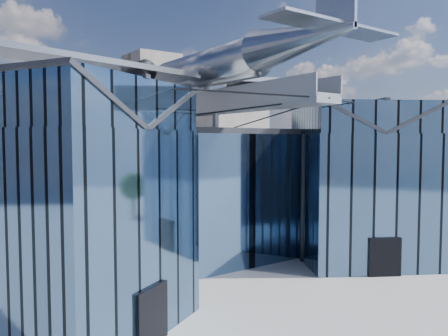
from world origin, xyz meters
TOP-DOWN VIEW (x-y plane):
  - ground_plane at (0.00, 0.00)m, footprint 120.00×120.00m
  - museum at (0.00, 5.82)m, footprint 32.88×24.50m
  - bg_towers at (1.45, 50.49)m, footprint 77.00×24.50m
  - tree_side_e at (25.60, 5.13)m, footprint 4.54×4.54m

SIDE VIEW (x-z plane):
  - ground_plane at x=0.00m, z-range 0.00..0.00m
  - tree_side_e at x=25.60m, z-range 1.06..7.08m
  - museum at x=0.00m, z-range -3.26..14.34m
  - bg_towers at x=1.45m, z-range -2.99..23.01m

